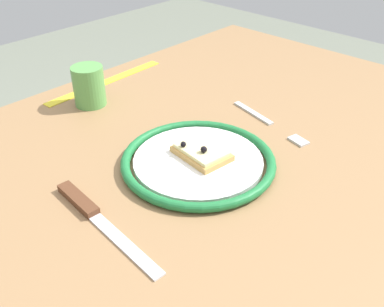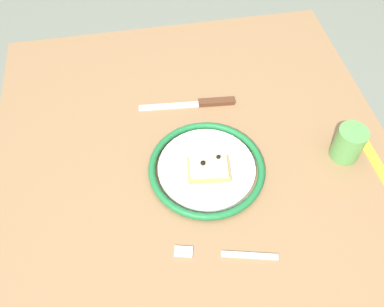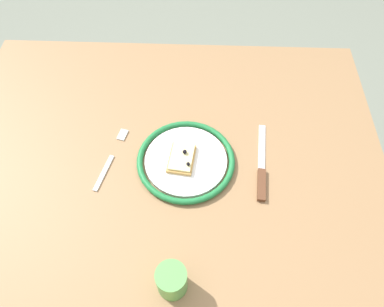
{
  "view_description": "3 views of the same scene",
  "coord_description": "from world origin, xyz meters",
  "px_view_note": "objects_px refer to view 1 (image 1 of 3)",
  "views": [
    {
      "loc": [
        0.51,
        0.4,
        1.2
      ],
      "look_at": [
        0.05,
        -0.03,
        0.79
      ],
      "focal_mm": 41.74,
      "sensor_mm": 36.0,
      "label": 1
    },
    {
      "loc": [
        -0.43,
        0.1,
        1.52
      ],
      "look_at": [
        0.09,
        0.01,
        0.8
      ],
      "focal_mm": 37.53,
      "sensor_mm": 36.0,
      "label": 2
    },
    {
      "loc": [
        0.09,
        -0.52,
        1.56
      ],
      "look_at": [
        0.07,
        -0.0,
        0.8
      ],
      "focal_mm": 33.25,
      "sensor_mm": 36.0,
      "label": 3
    }
  ],
  "objects_px": {
    "fork": "(269,123)",
    "cup": "(89,86)",
    "dining_table": "(225,195)",
    "pizza_slice_near": "(202,152)",
    "knife": "(90,211)",
    "plate": "(198,161)",
    "measuring_tape": "(106,82)"
  },
  "relations": [
    {
      "from": "plate",
      "to": "fork",
      "type": "xyz_separation_m",
      "value": [
        -0.2,
        0.0,
        -0.01
      ]
    },
    {
      "from": "dining_table",
      "to": "knife",
      "type": "relative_size",
      "value": 4.88
    },
    {
      "from": "cup",
      "to": "measuring_tape",
      "type": "xyz_separation_m",
      "value": [
        -0.09,
        -0.07,
        -0.04
      ]
    },
    {
      "from": "pizza_slice_near",
      "to": "cup",
      "type": "distance_m",
      "value": 0.32
    },
    {
      "from": "knife",
      "to": "fork",
      "type": "bearing_deg",
      "value": 174.79
    },
    {
      "from": "measuring_tape",
      "to": "fork",
      "type": "bearing_deg",
      "value": 102.03
    },
    {
      "from": "dining_table",
      "to": "measuring_tape",
      "type": "xyz_separation_m",
      "value": [
        -0.05,
        -0.4,
        0.09
      ]
    },
    {
      "from": "dining_table",
      "to": "fork",
      "type": "xyz_separation_m",
      "value": [
        -0.14,
        -0.01,
        0.09
      ]
    },
    {
      "from": "pizza_slice_near",
      "to": "measuring_tape",
      "type": "xyz_separation_m",
      "value": [
        -0.09,
        -0.38,
        -0.02
      ]
    },
    {
      "from": "dining_table",
      "to": "fork",
      "type": "relative_size",
      "value": 5.9
    },
    {
      "from": "pizza_slice_near",
      "to": "plate",
      "type": "bearing_deg",
      "value": 10.26
    },
    {
      "from": "dining_table",
      "to": "pizza_slice_near",
      "type": "relative_size",
      "value": 11.87
    },
    {
      "from": "fork",
      "to": "dining_table",
      "type": "bearing_deg",
      "value": 4.69
    },
    {
      "from": "dining_table",
      "to": "fork",
      "type": "distance_m",
      "value": 0.17
    },
    {
      "from": "fork",
      "to": "cup",
      "type": "relative_size",
      "value": 2.41
    },
    {
      "from": "pizza_slice_near",
      "to": "fork",
      "type": "xyz_separation_m",
      "value": [
        -0.19,
        0.01,
        -0.02
      ]
    },
    {
      "from": "plate",
      "to": "cup",
      "type": "distance_m",
      "value": 0.32
    },
    {
      "from": "fork",
      "to": "cup",
      "type": "bearing_deg",
      "value": -59.87
    },
    {
      "from": "dining_table",
      "to": "plate",
      "type": "relative_size",
      "value": 4.55
    },
    {
      "from": "pizza_slice_near",
      "to": "measuring_tape",
      "type": "relative_size",
      "value": 0.31
    },
    {
      "from": "dining_table",
      "to": "plate",
      "type": "xyz_separation_m",
      "value": [
        0.06,
        -0.02,
        0.1
      ]
    },
    {
      "from": "plate",
      "to": "pizza_slice_near",
      "type": "relative_size",
      "value": 2.61
    },
    {
      "from": "pizza_slice_near",
      "to": "knife",
      "type": "xyz_separation_m",
      "value": [
        0.21,
        -0.03,
        -0.02
      ]
    },
    {
      "from": "pizza_slice_near",
      "to": "knife",
      "type": "bearing_deg",
      "value": -8.2
    },
    {
      "from": "dining_table",
      "to": "pizza_slice_near",
      "type": "bearing_deg",
      "value": -20.94
    },
    {
      "from": "plate",
      "to": "knife",
      "type": "height_order",
      "value": "plate"
    },
    {
      "from": "plate",
      "to": "measuring_tape",
      "type": "xyz_separation_m",
      "value": [
        -0.1,
        -0.38,
        -0.01
      ]
    },
    {
      "from": "fork",
      "to": "cup",
      "type": "distance_m",
      "value": 0.37
    },
    {
      "from": "knife",
      "to": "fork",
      "type": "xyz_separation_m",
      "value": [
        -0.4,
        0.04,
        -0.0
      ]
    },
    {
      "from": "pizza_slice_near",
      "to": "cup",
      "type": "height_order",
      "value": "cup"
    },
    {
      "from": "cup",
      "to": "measuring_tape",
      "type": "bearing_deg",
      "value": -143.69
    },
    {
      "from": "cup",
      "to": "measuring_tape",
      "type": "height_order",
      "value": "cup"
    }
  ]
}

